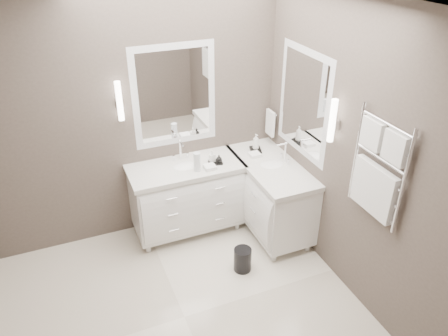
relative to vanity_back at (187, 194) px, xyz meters
name	(u,v)px	position (x,y,z in m)	size (l,w,h in m)	color
floor	(184,317)	(-0.45, -1.23, -0.49)	(3.20, 3.00, 0.01)	silver
ceiling	(164,5)	(-0.45, -1.23, 2.22)	(3.20, 3.00, 0.01)	white
wall_back	(133,120)	(-0.45, 0.28, 0.86)	(3.20, 0.01, 2.70)	#504640
wall_right	(351,155)	(1.15, -1.23, 0.86)	(0.01, 3.00, 2.70)	#504640
vanity_back	(187,194)	(0.00, 0.00, 0.00)	(1.24, 0.59, 0.97)	white
vanity_right	(270,192)	(0.88, -0.33, 0.00)	(0.59, 1.24, 0.97)	white
mirror_back	(175,96)	(0.00, 0.26, 1.06)	(0.90, 0.02, 1.10)	white
mirror_right	(303,103)	(1.14, -0.43, 1.06)	(0.02, 0.90, 1.10)	white
sconce_back	(119,102)	(-0.58, 0.20, 1.11)	(0.06, 0.06, 0.40)	white
sconce_right	(332,122)	(1.08, -1.01, 1.11)	(0.06, 0.06, 0.40)	white
towel_bar_corner	(270,122)	(1.09, 0.13, 0.63)	(0.03, 0.22, 0.30)	white
towel_ladder	(377,173)	(1.10, -1.63, 0.91)	(0.06, 0.58, 0.90)	white
waste_bin	(243,259)	(0.30, -0.86, -0.36)	(0.18, 0.18, 0.26)	black
amenity_tray_back	(215,162)	(0.32, -0.07, 0.38)	(0.15, 0.11, 0.02)	black
amenity_tray_right	(255,150)	(0.85, 0.03, 0.38)	(0.12, 0.16, 0.02)	black
water_bottle	(197,162)	(0.08, -0.15, 0.47)	(0.07, 0.07, 0.21)	silver
soap_bottle_a	(212,156)	(0.29, -0.05, 0.45)	(0.06, 0.06, 0.13)	white
soap_bottle_b	(219,159)	(0.35, -0.10, 0.43)	(0.07, 0.07, 0.09)	black
soap_bottle_c	(256,142)	(0.85, 0.03, 0.48)	(0.07, 0.07, 0.18)	white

